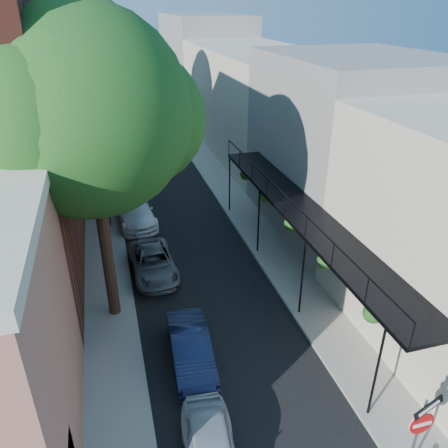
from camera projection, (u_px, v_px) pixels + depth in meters
road_surface at (150, 156)px, 35.63m from camera, size 6.00×64.00×0.01m
sidewalk_left at (99, 159)px, 34.64m from camera, size 2.00×64.00×0.12m
sidewalk_right at (197, 151)px, 36.56m from camera, size 2.00×64.00×0.12m
buildings_left at (11, 104)px, 30.10m from camera, size 10.10×59.10×12.00m
buildings_right at (258, 96)px, 35.33m from camera, size 9.80×55.00×10.00m
sign_post at (421, 426)px, 10.55m from camera, size 0.89×0.17×2.99m
oak_near at (102, 115)px, 14.30m from camera, size 7.48×6.80×11.42m
oak_mid at (98, 96)px, 21.50m from camera, size 6.60×6.00×10.20m
oak_far at (94, 52)px, 28.73m from camera, size 7.70×7.00×11.90m
parked_car_b at (191, 348)px, 14.94m from camera, size 1.50×3.83×1.24m
parked_car_c at (153, 263)px, 19.91m from camera, size 2.08×4.24×1.16m
parked_car_d at (135, 211)px, 24.59m from camera, size 2.32×4.84×1.36m
parked_car_e at (126, 185)px, 28.32m from camera, size 1.68×3.48×1.15m
parked_car_f at (134, 157)px, 33.18m from camera, size 2.02×4.38×1.39m
parked_car_g at (121, 140)px, 37.22m from camera, size 2.74×5.14×1.37m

